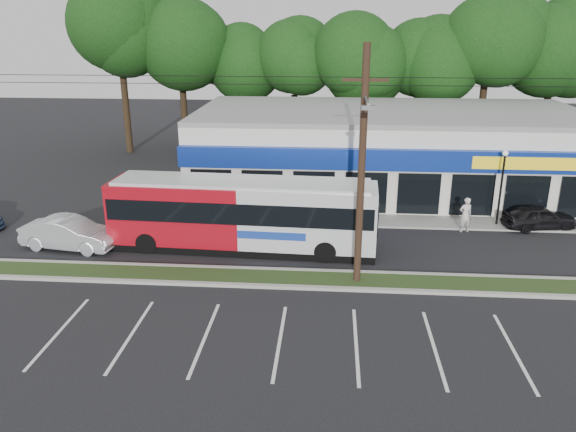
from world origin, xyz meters
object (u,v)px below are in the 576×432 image
(lamp_post, at_px, (502,179))
(utility_pole, at_px, (358,161))
(car_dark, at_px, (539,217))
(pedestrian_a, at_px, (465,215))
(pedestrian_b, at_px, (358,226))
(metrobus, at_px, (243,213))
(car_silver, at_px, (70,233))

(lamp_post, bearing_deg, utility_pole, -136.05)
(car_dark, bearing_deg, utility_pole, 115.37)
(car_dark, xyz_separation_m, pedestrian_a, (-4.14, -0.79, 0.30))
(pedestrian_b, bearing_deg, lamp_post, -168.33)
(metrobus, relative_size, pedestrian_b, 8.20)
(utility_pole, height_order, metrobus, utility_pole)
(pedestrian_a, bearing_deg, car_dark, 177.17)
(utility_pole, height_order, car_dark, utility_pole)
(metrobus, relative_size, car_dark, 3.39)
(utility_pole, height_order, pedestrian_a, utility_pole)
(lamp_post, xyz_separation_m, pedestrian_a, (-2.00, -1.09, -1.71))
(lamp_post, xyz_separation_m, car_silver, (-22.09, -5.02, -1.88))
(lamp_post, bearing_deg, car_dark, -7.98)
(car_dark, bearing_deg, pedestrian_a, 89.91)
(utility_pole, xyz_separation_m, car_silver, (-13.92, 2.86, -4.63))
(car_dark, bearing_deg, car_silver, 90.08)
(metrobus, bearing_deg, lamp_post, 20.36)
(metrobus, relative_size, car_silver, 2.76)
(lamp_post, distance_m, metrobus, 14.19)
(metrobus, xyz_separation_m, pedestrian_b, (5.72, 1.50, -1.06))
(metrobus, relative_size, pedestrian_a, 6.85)
(pedestrian_a, height_order, pedestrian_b, pedestrian_a)
(car_dark, relative_size, pedestrian_a, 2.02)
(utility_pole, bearing_deg, car_dark, 36.31)
(pedestrian_b, bearing_deg, metrobus, 6.59)
(utility_pole, bearing_deg, pedestrian_a, 47.71)
(utility_pole, bearing_deg, lamp_post, 43.95)
(car_silver, xyz_separation_m, pedestrian_a, (20.09, 3.92, 0.17))
(utility_pole, xyz_separation_m, car_dark, (10.31, 7.57, -4.75))
(lamp_post, height_order, metrobus, lamp_post)
(utility_pole, distance_m, pedestrian_b, 6.87)
(lamp_post, distance_m, car_dark, 2.95)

